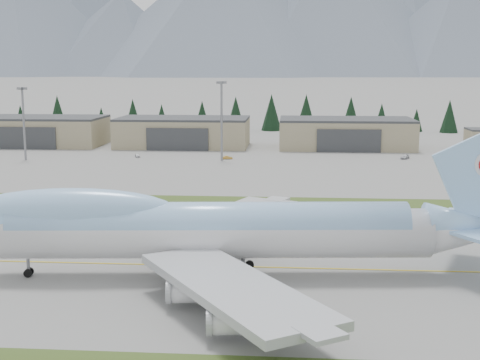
# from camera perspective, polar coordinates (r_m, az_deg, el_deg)

# --- Properties ---
(ground) EXTENTS (7000.00, 7000.00, 0.00)m
(ground) POSITION_cam_1_polar(r_m,az_deg,el_deg) (102.89, -10.06, -7.08)
(ground) COLOR slate
(ground) RESTS_ON ground
(grass_strip_far) EXTENTS (400.00, 18.00, 0.08)m
(grass_strip_far) POSITION_cam_1_polar(r_m,az_deg,el_deg) (145.57, -5.65, -2.03)
(grass_strip_far) COLOR #3A4E1C
(grass_strip_far) RESTS_ON ground
(taxiway_line_main) EXTENTS (400.00, 0.40, 0.02)m
(taxiway_line_main) POSITION_cam_1_polar(r_m,az_deg,el_deg) (102.89, -10.06, -7.08)
(taxiway_line_main) COLOR gold
(taxiway_line_main) RESTS_ON ground
(boeing_747_freighter) EXTENTS (79.17, 68.06, 20.84)m
(boeing_747_freighter) POSITION_cam_1_polar(r_m,az_deg,el_deg) (94.08, -2.47, -4.18)
(boeing_747_freighter) COLOR silver
(boeing_747_freighter) RESTS_ON ground
(hangar_left) EXTENTS (48.00, 26.60, 10.80)m
(hangar_left) POSITION_cam_1_polar(r_m,az_deg,el_deg) (264.18, -16.75, 4.04)
(hangar_left) COLOR gray
(hangar_left) RESTS_ON ground
(hangar_center) EXTENTS (48.00, 26.60, 10.80)m
(hangar_center) POSITION_cam_1_polar(r_m,az_deg,el_deg) (249.65, -4.86, 4.11)
(hangar_center) COLOR gray
(hangar_center) RESTS_ON ground
(hangar_right) EXTENTS (48.00, 26.60, 10.80)m
(hangar_right) POSITION_cam_1_polar(r_m,az_deg,el_deg) (247.16, 9.03, 3.97)
(hangar_right) COLOR gray
(hangar_right) RESTS_ON ground
(floodlight_masts) EXTENTS (104.04, 9.24, 24.89)m
(floodlight_masts) POSITION_cam_1_polar(r_m,az_deg,el_deg) (222.78, -18.27, 5.79)
(floodlight_masts) COLOR gray
(floodlight_masts) RESTS_ON ground
(service_vehicle_a) EXTENTS (2.45, 3.51, 1.11)m
(service_vehicle_a) POSITION_cam_1_polar(r_m,az_deg,el_deg) (221.66, -8.76, 1.93)
(service_vehicle_a) COLOR silver
(service_vehicle_a) RESTS_ON ground
(service_vehicle_b) EXTENTS (3.46, 1.94, 1.08)m
(service_vehicle_b) POSITION_cam_1_polar(r_m,az_deg,el_deg) (214.61, -1.07, 1.79)
(service_vehicle_b) COLOR gold
(service_vehicle_b) RESTS_ON ground
(service_vehicle_c) EXTENTS (3.86, 5.03, 1.36)m
(service_vehicle_c) POSITION_cam_1_polar(r_m,az_deg,el_deg) (221.81, 13.89, 1.76)
(service_vehicle_c) COLOR #ADAEB2
(service_vehicle_c) RESTS_ON ground
(conifer_belt) EXTENTS (268.57, 16.96, 16.88)m
(conifer_belt) POSITION_cam_1_polar(r_m,az_deg,el_deg) (309.93, 1.22, 5.58)
(conifer_belt) COLOR black
(conifer_belt) RESTS_ON ground
(mountain_ridge_front) EXTENTS (4238.72, 1186.08, 484.92)m
(mountain_ridge_front) POSITION_cam_1_polar(r_m,az_deg,el_deg) (2315.75, 5.08, 14.27)
(mountain_ridge_front) COLOR #454F5D
(mountain_ridge_front) RESTS_ON ground
(mountain_ridge_rear) EXTENTS (4494.05, 1035.70, 517.85)m
(mountain_ridge_rear) POSITION_cam_1_polar(r_m,az_deg,el_deg) (3005.82, 6.72, 13.90)
(mountain_ridge_rear) COLOR #454F5D
(mountain_ridge_rear) RESTS_ON ground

